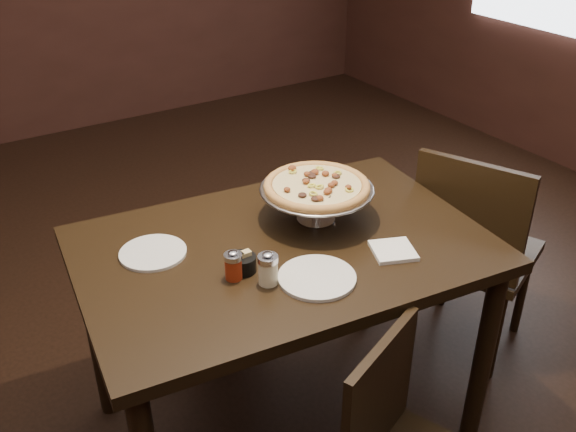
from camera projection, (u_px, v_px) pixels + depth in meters
room at (281, 72)px, 1.90m from camera, size 6.04×7.04×2.84m
dining_table at (284, 271)px, 2.18m from camera, size 1.43×1.04×0.84m
pizza_stand at (317, 186)px, 2.20m from camera, size 0.40×0.40×0.16m
parmesan_shaker at (268, 269)px, 1.91m from camera, size 0.06×0.06×0.11m
pepper_flake_shaker at (233, 266)px, 1.93m from camera, size 0.06×0.06×0.10m
packet_caddy at (243, 263)px, 1.98m from camera, size 0.09×0.09×0.07m
napkin_stack at (393, 251)px, 2.08m from camera, size 0.17×0.17×0.01m
plate_left at (153, 253)px, 2.07m from camera, size 0.22×0.22×0.01m
plate_near at (317, 277)px, 1.95m from camera, size 0.24×0.24×0.01m
serving_spatula at (335, 193)px, 2.16m from camera, size 0.17×0.17×0.02m
chair_far at (219, 265)px, 2.70m from camera, size 0.39×0.39×0.83m
chair_side at (473, 248)px, 2.67m from camera, size 0.60×0.60×0.97m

